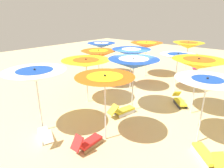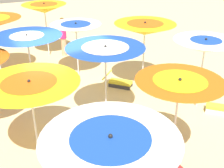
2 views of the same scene
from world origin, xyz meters
name	(u,v)px [view 2 (image 2 of 2)]	position (x,y,z in m)	size (l,w,h in m)	color
ground	(67,108)	(0.00, 0.00, -0.02)	(37.82, 37.82, 0.04)	beige
beach_umbrella_0	(44,8)	(4.91, -0.81, 2.24)	(1.96, 1.96, 2.49)	silver
beach_umbrella_3	(76,28)	(2.24, -1.28, 1.96)	(1.94, 1.94, 2.18)	silver
beach_umbrella_4	(28,41)	(0.82, 0.81, 2.16)	(2.15, 2.15, 2.41)	silver
beach_umbrella_6	(145,29)	(0.13, -2.99, 2.25)	(2.11, 2.11, 2.51)	silver
beach_umbrella_7	(105,54)	(-1.31, -0.82, 2.19)	(2.17, 2.17, 2.46)	silver
beach_umbrella_8	(30,89)	(-2.01, 1.39, 1.98)	(2.28, 2.28, 2.21)	silver
beach_umbrella_9	(205,46)	(-1.83, -3.90, 2.10)	(1.94, 1.94, 2.35)	silver
beach_umbrella_10	(179,88)	(-3.73, -1.40, 2.15)	(1.91, 1.91, 2.38)	silver
beach_umbrella_11	(111,148)	(-4.87, 0.80, 2.17)	(2.15, 2.15, 2.42)	silver
lounger_0	(118,81)	(0.62, -2.26, 0.20)	(1.05, 1.02, 0.57)	#333338
lounger_5	(114,127)	(-1.93, -0.76, 0.20)	(1.36, 0.64, 0.57)	silver
beachgoer_0	(63,36)	(4.68, -1.50, 0.95)	(0.30, 0.30, 1.80)	#D8A87F
beach_ball	(142,51)	(3.15, -4.89, 0.15)	(0.30, 0.30, 0.30)	white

